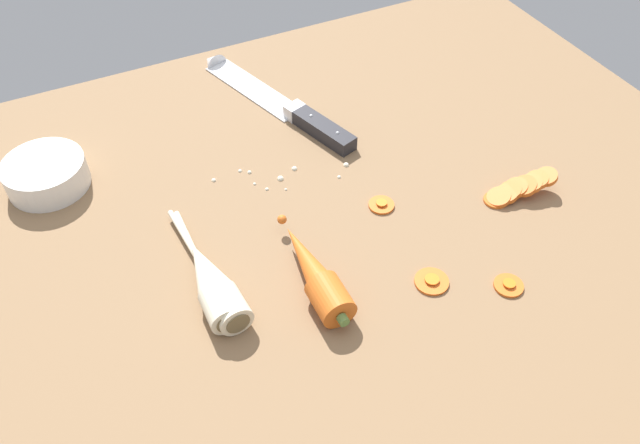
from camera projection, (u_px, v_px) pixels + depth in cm
name	position (u px, v px, depth cm)	size (l,w,h in cm)	color
ground_plane	(313.00, 230.00, 84.51)	(120.00, 90.00, 4.00)	brown
chefs_knife	(270.00, 97.00, 100.76)	(13.53, 34.14, 4.18)	silver
whole_carrot	(315.00, 273.00, 74.20)	(4.25, 18.55, 4.20)	#D6601E
parsnip_front	(210.00, 282.00, 73.48)	(4.02, 19.86, 4.00)	beige
parsnip_mid_left	(213.00, 282.00, 73.49)	(4.84, 20.98, 4.00)	beige
carrot_slice_stack	(518.00, 188.00, 85.30)	(10.30, 4.03, 3.52)	#D6601E
carrot_slice_stray_near	(509.00, 285.00, 75.24)	(3.54, 3.54, 0.70)	#D6601E
carrot_slice_stray_mid	(432.00, 281.00, 75.67)	(4.15, 4.15, 0.70)	#D6601E
carrot_slice_stray_far	(381.00, 204.00, 84.60)	(3.45, 3.45, 0.70)	#D6601E
prep_bowl	(46.00, 173.00, 86.13)	(11.00, 11.00, 4.00)	white
mince_crumbs	(287.00, 173.00, 88.90)	(18.67, 7.85, 0.90)	silver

